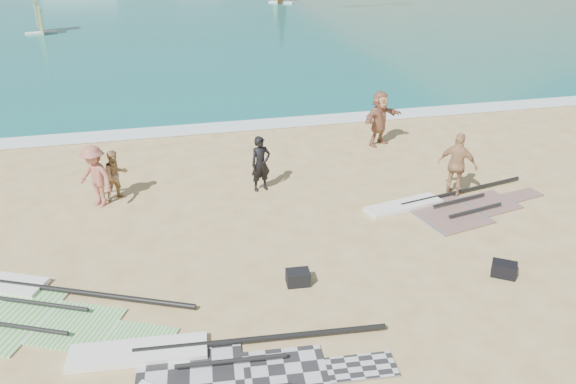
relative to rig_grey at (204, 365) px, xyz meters
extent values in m
plane|color=#D7BF7E|center=(2.41, 0.85, -0.05)|extent=(300.00, 300.00, 0.00)
cube|color=white|center=(2.41, 13.15, -0.05)|extent=(300.00, 1.20, 0.04)
cube|color=#29292B|center=(1.41, -0.57, -0.03)|extent=(1.60, 1.51, 0.04)
cube|color=#29292B|center=(2.79, -0.68, -0.03)|extent=(1.33, 0.74, 0.04)
cylinder|color=black|center=(1.17, 0.41, 0.05)|extent=(4.92, 0.51, 0.12)
cylinder|color=black|center=(0.48, -0.12, 0.11)|extent=(2.03, 0.25, 0.09)
cube|color=white|center=(-1.18, 0.60, 0.01)|extent=(2.62, 0.90, 0.12)
cube|color=green|center=(-3.98, 2.43, -0.03)|extent=(2.67, 2.78, 0.04)
cube|color=green|center=(-2.40, 1.72, -0.03)|extent=(1.97, 1.91, 0.04)
cube|color=green|center=(-1.11, 1.14, -0.03)|extent=(1.45, 1.13, 0.04)
cylinder|color=black|center=(-2.29, 2.74, 0.05)|extent=(4.59, 2.17, 0.12)
cylinder|color=black|center=(-3.13, 2.47, 0.11)|extent=(1.91, 0.93, 0.09)
cylinder|color=black|center=(-3.44, 1.78, 0.11)|extent=(1.91, 0.93, 0.09)
cube|color=#FF4F1A|center=(7.20, 4.44, -0.03)|extent=(2.10, 2.25, 0.04)
cube|color=#FF4F1A|center=(8.71, 4.76, -0.03)|extent=(1.58, 1.51, 0.04)
cube|color=#FF4F1A|center=(9.94, 5.02, -0.03)|extent=(1.25, 0.81, 0.04)
cylinder|color=black|center=(8.25, 5.55, 0.05)|extent=(4.37, 1.02, 0.11)
cylinder|color=black|center=(7.79, 4.91, 0.11)|extent=(1.81, 0.45, 0.08)
cylinder|color=black|center=(7.93, 4.25, 0.11)|extent=(1.81, 0.45, 0.08)
cube|color=white|center=(6.17, 5.11, 0.01)|extent=(2.40, 1.09, 0.12)
cube|color=black|center=(2.31, 2.17, 0.12)|extent=(0.55, 0.42, 0.33)
cube|color=black|center=(7.02, 1.41, 0.11)|extent=(0.67, 0.63, 0.33)
imported|color=black|center=(2.43, 7.23, 0.80)|extent=(0.70, 0.54, 1.71)
imported|color=#A98254|center=(-1.78, 7.56, 0.71)|extent=(0.92, 0.86, 1.51)
imported|color=#AB6152|center=(-2.31, 7.25, 0.86)|extent=(1.31, 1.31, 1.82)
imported|color=tan|center=(7.97, 5.57, 0.92)|extent=(1.15, 1.12, 1.93)
imported|color=#AB6E51|center=(7.31, 10.04, 0.95)|extent=(1.92, 1.40, 2.01)
cube|color=white|center=(-8.30, 36.88, 0.04)|extent=(2.23, 1.30, 0.12)
cube|color=#F7A010|center=(-8.30, 36.88, 1.09)|extent=(0.93, 2.50, 2.34)
cylinder|color=black|center=(-8.30, 36.88, 1.98)|extent=(0.33, 0.73, 3.71)
cube|color=white|center=(12.49, 49.60, 0.05)|extent=(2.51, 1.93, 0.15)
camera|label=1|loc=(-0.30, -8.02, 7.33)|focal=35.00mm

